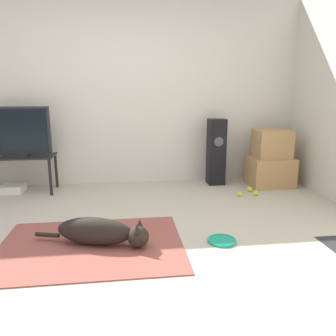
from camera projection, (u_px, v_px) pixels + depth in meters
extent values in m
plane|color=#BCB29E|center=(113.00, 247.00, 2.73)|extent=(12.00, 12.00, 0.00)
cube|color=beige|center=(115.00, 92.00, 4.48)|extent=(8.00, 0.06, 2.55)
cube|color=#934C42|center=(91.00, 246.00, 2.75)|extent=(1.53, 1.12, 0.01)
ellipsoid|color=black|center=(95.00, 231.00, 2.74)|extent=(0.68, 0.38, 0.23)
sphere|color=black|center=(138.00, 237.00, 2.69)|extent=(0.18, 0.18, 0.18)
cone|color=black|center=(140.00, 223.00, 2.72)|extent=(0.06, 0.06, 0.08)
cone|color=black|center=(137.00, 228.00, 2.62)|extent=(0.06, 0.06, 0.08)
cylinder|color=black|center=(47.00, 235.00, 2.82)|extent=(0.21, 0.10, 0.04)
cylinder|color=#199E7A|center=(222.00, 241.00, 2.83)|extent=(0.25, 0.25, 0.02)
torus|color=#199E7A|center=(222.00, 240.00, 2.83)|extent=(0.25, 0.25, 0.02)
cube|color=tan|center=(270.00, 172.00, 4.54)|extent=(0.58, 0.47, 0.40)
cube|color=tan|center=(272.00, 144.00, 4.47)|extent=(0.46, 0.37, 0.38)
cube|color=black|center=(216.00, 152.00, 4.58)|extent=(0.23, 0.23, 0.92)
cylinder|color=#4C4C51|center=(219.00, 142.00, 4.43)|extent=(0.13, 0.00, 0.13)
cube|color=black|center=(17.00, 157.00, 4.16)|extent=(0.91, 0.42, 0.02)
cylinder|color=black|center=(50.00, 177.00, 4.09)|extent=(0.04, 0.04, 0.46)
cylinder|color=black|center=(56.00, 171.00, 4.45)|extent=(0.04, 0.04, 0.46)
cube|color=#232326|center=(17.00, 155.00, 4.16)|extent=(0.30, 0.20, 0.03)
cube|color=#232326|center=(15.00, 131.00, 4.10)|extent=(0.87, 0.04, 0.59)
cube|color=black|center=(14.00, 131.00, 4.08)|extent=(0.80, 0.01, 0.53)
sphere|color=#C6E033|center=(250.00, 189.00, 4.28)|extent=(0.07, 0.07, 0.07)
sphere|color=#C6E033|center=(256.00, 193.00, 4.12)|extent=(0.07, 0.07, 0.07)
sphere|color=#C6E033|center=(240.00, 194.00, 4.09)|extent=(0.07, 0.07, 0.07)
cube|color=white|center=(12.00, 188.00, 4.26)|extent=(0.29, 0.29, 0.10)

